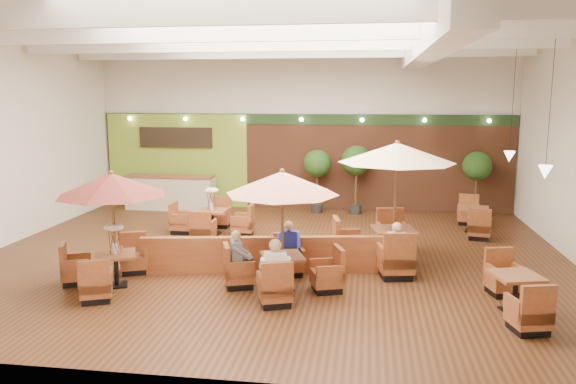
% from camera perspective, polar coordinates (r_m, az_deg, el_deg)
% --- Properties ---
extents(room, '(14.04, 14.00, 5.52)m').
position_cam_1_polar(room, '(14.28, 0.21, 8.94)').
color(room, '#381E0F').
rests_on(room, ground).
extents(service_counter, '(3.00, 0.75, 1.18)m').
position_cam_1_polar(service_counter, '(19.48, -11.84, -0.05)').
color(service_counter, beige).
rests_on(service_counter, ground).
extents(booth_divider, '(5.84, 1.15, 0.82)m').
position_cam_1_polar(booth_divider, '(12.30, -1.16, -6.41)').
color(booth_divider, brown).
rests_on(booth_divider, ground).
extents(table_0, '(2.33, 2.48, 2.38)m').
position_cam_1_polar(table_0, '(11.73, -17.62, -1.15)').
color(table_0, brown).
rests_on(table_0, ground).
extents(table_1, '(2.52, 2.52, 2.44)m').
position_cam_1_polar(table_1, '(11.00, -0.59, -1.55)').
color(table_1, brown).
rests_on(table_1, ground).
extents(table_2, '(2.77, 2.89, 2.85)m').
position_cam_1_polar(table_2, '(12.88, 10.59, 1.59)').
color(table_2, brown).
rests_on(table_2, ground).
extents(table_3, '(2.33, 2.33, 1.47)m').
position_cam_1_polar(table_3, '(15.81, -7.72, -2.82)').
color(table_3, brown).
rests_on(table_3, ground).
extents(table_4, '(0.97, 2.47, 0.89)m').
position_cam_1_polar(table_4, '(10.98, 22.08, -9.56)').
color(table_4, brown).
rests_on(table_4, ground).
extents(table_5, '(0.94, 2.46, 0.89)m').
position_cam_1_polar(table_5, '(16.86, 18.31, -2.70)').
color(table_5, brown).
rests_on(table_5, ground).
extents(topiary_0, '(0.90, 0.90, 2.09)m').
position_cam_1_polar(topiary_0, '(18.44, 3.01, 2.67)').
color(topiary_0, black).
rests_on(topiary_0, ground).
extents(topiary_1, '(0.97, 0.97, 2.25)m').
position_cam_1_polar(topiary_1, '(18.36, 6.96, 2.94)').
color(topiary_1, black).
rests_on(topiary_1, ground).
extents(topiary_2, '(0.91, 0.91, 2.10)m').
position_cam_1_polar(topiary_2, '(18.68, 18.65, 2.28)').
color(topiary_2, black).
rests_on(topiary_2, ground).
extents(diner_0, '(0.44, 0.40, 0.82)m').
position_cam_1_polar(diner_0, '(10.37, -1.34, -7.46)').
color(diner_0, white).
rests_on(diner_0, ground).
extents(diner_1, '(0.38, 0.33, 0.73)m').
position_cam_1_polar(diner_1, '(12.07, 0.07, -5.13)').
color(diner_1, '#242D9C').
rests_on(diner_1, ground).
extents(diner_2, '(0.36, 0.39, 0.72)m').
position_cam_1_polar(diner_2, '(11.39, -5.04, -6.11)').
color(diner_2, slate).
rests_on(diner_2, ground).
extents(diner_3, '(0.38, 0.33, 0.72)m').
position_cam_1_polar(diner_3, '(12.12, 10.94, -5.26)').
color(diner_3, '#242D9C').
rests_on(diner_3, ground).
extents(diner_4, '(0.39, 0.32, 0.76)m').
position_cam_1_polar(diner_4, '(12.12, 10.94, -5.19)').
color(diner_4, white).
rests_on(diner_4, ground).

